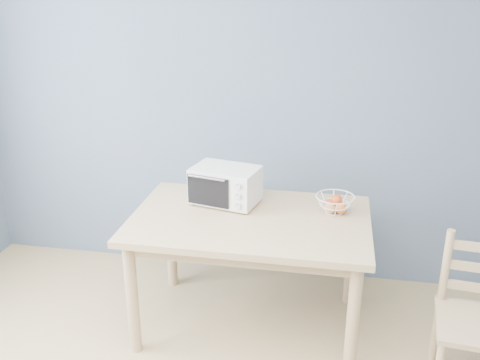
% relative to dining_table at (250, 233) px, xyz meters
% --- Properties ---
extents(room, '(4.01, 4.51, 2.61)m').
position_rel_dining_table_xyz_m(room, '(-0.12, -1.54, 0.65)').
color(room, tan).
rests_on(room, ground).
extents(dining_table, '(1.40, 0.90, 0.75)m').
position_rel_dining_table_xyz_m(dining_table, '(0.00, 0.00, 0.00)').
color(dining_table, tan).
rests_on(dining_table, ground).
extents(toaster_oven, '(0.45, 0.36, 0.24)m').
position_rel_dining_table_xyz_m(toaster_oven, '(-0.20, 0.18, 0.22)').
color(toaster_oven, silver).
rests_on(toaster_oven, dining_table).
extents(fruit_basket, '(0.26, 0.26, 0.12)m').
position_rel_dining_table_xyz_m(fruit_basket, '(0.49, 0.16, 0.16)').
color(fruit_basket, white).
rests_on(fruit_basket, dining_table).
extents(dining_chair, '(0.45, 0.45, 0.87)m').
position_rel_dining_table_xyz_m(dining_chair, '(1.23, -0.38, -0.22)').
color(dining_chair, tan).
rests_on(dining_chair, ground).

